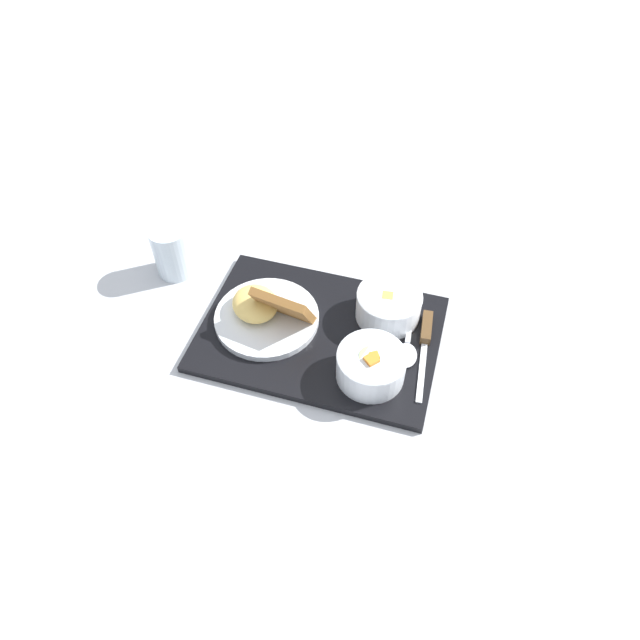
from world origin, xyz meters
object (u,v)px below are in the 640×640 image
bowl_soup (389,304)px  knife (426,334)px  plate_main (266,312)px  spoon (407,346)px  glass_water (173,253)px  bowl_salad (371,364)px

bowl_soup → knife: bearing=160.0°
bowl_soup → plate_main: (0.20, 0.08, -0.01)m
spoon → glass_water: size_ratio=1.46×
plate_main → bowl_soup: bearing=-159.6°
glass_water → spoon: bearing=172.8°
plate_main → spoon: 0.25m
knife → glass_water: size_ratio=1.80×
spoon → bowl_soup: bearing=-148.2°
spoon → glass_water: (0.47, -0.06, 0.03)m
glass_water → plate_main: bearing=161.5°
plate_main → knife: plate_main is taller
glass_water → bowl_soup: bearing=-179.8°
bowl_soup → knife: size_ratio=0.62×
bowl_salad → bowl_soup: 0.14m
plate_main → glass_water: size_ratio=1.80×
plate_main → bowl_salad: bearing=163.6°
knife → glass_water: 0.50m
spoon → glass_water: bearing=-104.5°
plate_main → glass_water: 0.23m
bowl_salad → bowl_soup: (0.00, -0.14, 0.00)m
bowl_soup → knife: bowl_soup is taller
knife → spoon: size_ratio=1.24×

